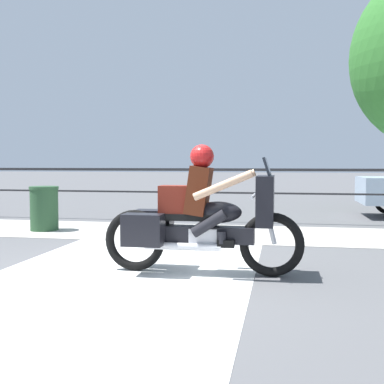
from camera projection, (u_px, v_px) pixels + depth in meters
name	position (u px, v px, depth m)	size (l,w,h in m)	color
ground_plane	(132.00, 272.00, 5.98)	(120.00, 120.00, 0.00)	#565659
sidewalk_band	(186.00, 232.00, 9.31)	(44.00, 2.40, 0.01)	#B7B2A8
crosswalk_band	(122.00, 275.00, 5.79)	(3.16, 6.00, 0.01)	silver
fence_railing	(200.00, 180.00, 10.92)	(36.00, 0.05, 1.22)	#232326
motorcycle	(200.00, 217.00, 5.84)	(2.46, 0.76, 1.57)	black
trash_bin	(44.00, 208.00, 9.54)	(0.57, 0.57, 0.88)	#284C2D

